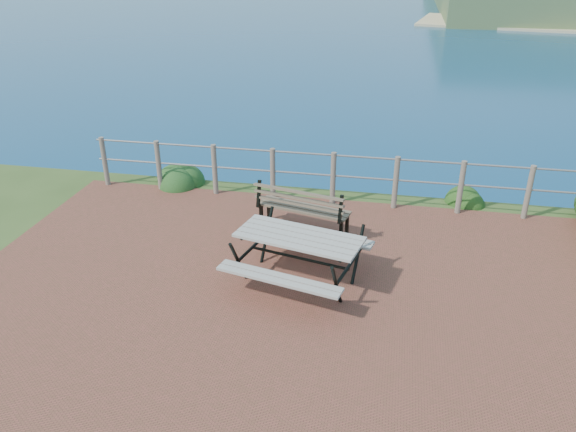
# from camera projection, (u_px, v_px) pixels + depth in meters

# --- Properties ---
(ground) EXTENTS (10.00, 7.00, 0.12)m
(ground) POSITION_uv_depth(u_px,v_px,m) (302.00, 304.00, 7.71)
(ground) COLOR brown
(ground) RESTS_ON ground
(safety_railing) EXTENTS (9.40, 0.10, 1.00)m
(safety_railing) POSITION_uv_depth(u_px,v_px,m) (333.00, 175.00, 10.41)
(safety_railing) COLOR #6B5B4C
(safety_railing) RESTS_ON ground
(picnic_table) EXTENTS (1.89, 1.50, 0.75)m
(picnic_table) POSITION_uv_depth(u_px,v_px,m) (299.00, 253.00, 8.00)
(picnic_table) COLOR #A59D94
(picnic_table) RESTS_ON ground
(park_bench) EXTENTS (1.63, 0.76, 0.89)m
(park_bench) POSITION_uv_depth(u_px,v_px,m) (304.00, 201.00, 9.36)
(park_bench) COLOR brown
(park_bench) RESTS_ON ground
(shrub_lip_west) EXTENTS (0.78, 0.78, 0.53)m
(shrub_lip_west) POSITION_uv_depth(u_px,v_px,m) (179.00, 182.00, 11.61)
(shrub_lip_west) COLOR #25491B
(shrub_lip_west) RESTS_ON ground
(shrub_lip_east) EXTENTS (0.71, 0.71, 0.43)m
(shrub_lip_east) POSITION_uv_depth(u_px,v_px,m) (466.00, 201.00, 10.77)
(shrub_lip_east) COLOR #244816
(shrub_lip_east) RESTS_ON ground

